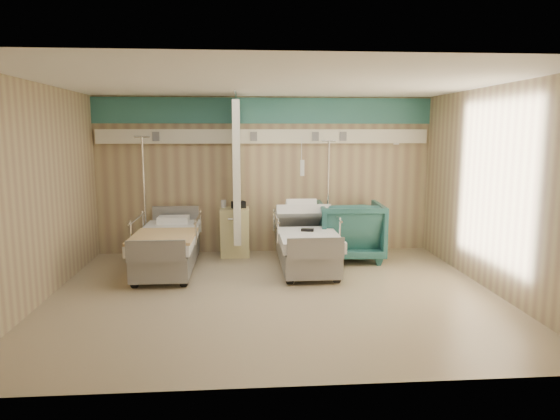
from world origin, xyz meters
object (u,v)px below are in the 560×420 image
object	(u,v)px
bed_right	(306,249)
bedside_cabinet	(235,232)
iv_stand_left	(146,234)
bed_left	(168,251)
iv_stand_right	(328,232)
visitor_armchair	(350,230)

from	to	relation	value
bed_right	bedside_cabinet	distance (m)	1.46
bed_right	bedside_cabinet	xyz separation A→B (m)	(-1.15, 0.90, 0.11)
bed_right	iv_stand_left	world-z (taller)	iv_stand_left
bed_left	iv_stand_right	bearing A→B (deg)	17.35
bed_right	iv_stand_right	distance (m)	0.99
bedside_cabinet	iv_stand_right	distance (m)	1.65
bed_right	iv_stand_left	bearing A→B (deg)	162.60
bedside_cabinet	visitor_armchair	xyz separation A→B (m)	(1.98, -0.40, 0.08)
bedside_cabinet	visitor_armchair	world-z (taller)	visitor_armchair
bed_left	bedside_cabinet	bearing A→B (deg)	40.60
iv_stand_right	visitor_armchair	bearing A→B (deg)	-46.49
visitor_armchair	bed_left	bearing A→B (deg)	12.64
bed_left	iv_stand_left	bearing A→B (deg)	120.24
iv_stand_left	visitor_armchair	bearing A→B (deg)	-5.58
bedside_cabinet	bed_right	bearing A→B (deg)	-38.05
bed_right	bed_left	bearing A→B (deg)	180.00
bedside_cabinet	iv_stand_right	world-z (taller)	iv_stand_right
bed_left	visitor_armchair	xyz separation A→B (m)	(3.03, 0.50, 0.19)
bed_right	iv_stand_right	xyz separation A→B (m)	(0.50, 0.84, 0.10)
iv_stand_right	bedside_cabinet	bearing A→B (deg)	178.04
bed_left	bed_right	bearing A→B (deg)	0.00
bed_right	iv_stand_left	distance (m)	2.82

